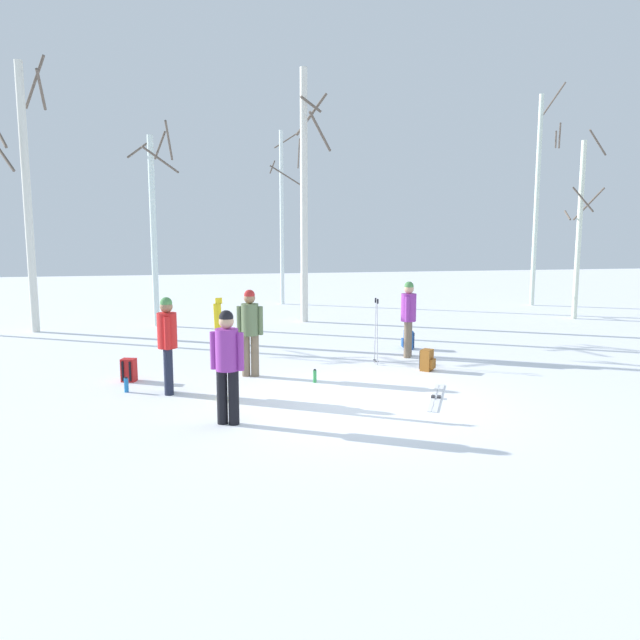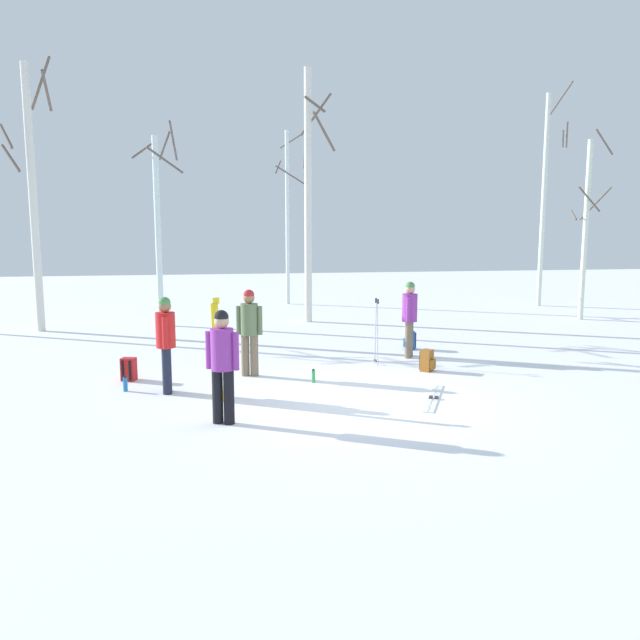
# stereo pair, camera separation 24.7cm
# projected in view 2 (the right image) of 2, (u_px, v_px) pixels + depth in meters

# --- Properties ---
(ground_plane) EXTENTS (60.00, 60.00, 0.00)m
(ground_plane) POSITION_uv_depth(u_px,v_px,m) (353.00, 401.00, 10.67)
(ground_plane) COLOR white
(person_0) EXTENTS (0.49, 0.34, 1.72)m
(person_0) POSITION_uv_depth(u_px,v_px,m) (222.00, 359.00, 9.32)
(person_0) COLOR black
(person_0) RESTS_ON ground_plane
(person_1) EXTENTS (0.34, 0.48, 1.72)m
(person_1) POSITION_uv_depth(u_px,v_px,m) (410.00, 314.00, 14.14)
(person_1) COLOR #72604C
(person_1) RESTS_ON ground_plane
(person_2) EXTENTS (0.51, 0.34, 1.72)m
(person_2) POSITION_uv_depth(u_px,v_px,m) (249.00, 327.00, 12.36)
(person_2) COLOR #72604C
(person_2) RESTS_ON ground_plane
(person_3) EXTENTS (0.34, 0.52, 1.72)m
(person_3) POSITION_uv_depth(u_px,v_px,m) (166.00, 338.00, 11.07)
(person_3) COLOR #1E2338
(person_3) RESTS_ON ground_plane
(ski_pair_planted_0) EXTENTS (0.19, 0.08, 1.77)m
(ski_pair_planted_0) POSITION_uv_depth(u_px,v_px,m) (217.00, 350.00, 10.52)
(ski_pair_planted_0) COLOR yellow
(ski_pair_planted_0) RESTS_ON ground_plane
(ski_pair_lying_0) EXTENTS (0.94, 1.72, 0.05)m
(ski_pair_lying_0) POSITION_uv_depth(u_px,v_px,m) (434.00, 398.00, 10.85)
(ski_pair_lying_0) COLOR white
(ski_pair_lying_0) RESTS_ON ground_plane
(ski_poles_0) EXTENTS (0.07, 0.27, 1.42)m
(ski_poles_0) POSITION_uv_depth(u_px,v_px,m) (377.00, 329.00, 13.45)
(ski_poles_0) COLOR #B2B2BC
(ski_poles_0) RESTS_ON ground_plane
(backpack_0) EXTENTS (0.35, 0.34, 0.44)m
(backpack_0) POSITION_uv_depth(u_px,v_px,m) (427.00, 361.00, 12.88)
(backpack_0) COLOR #99591E
(backpack_0) RESTS_ON ground_plane
(backpack_1) EXTENTS (0.31, 0.33, 0.44)m
(backpack_1) POSITION_uv_depth(u_px,v_px,m) (129.00, 369.00, 12.09)
(backpack_1) COLOR red
(backpack_1) RESTS_ON ground_plane
(backpack_2) EXTENTS (0.31, 0.29, 0.44)m
(backpack_2) POSITION_uv_depth(u_px,v_px,m) (410.00, 340.00, 15.19)
(backpack_2) COLOR #1E4C99
(backpack_2) RESTS_ON ground_plane
(water_bottle_0) EXTENTS (0.07, 0.07, 0.26)m
(water_bottle_0) POSITION_uv_depth(u_px,v_px,m) (313.00, 376.00, 11.93)
(water_bottle_0) COLOR green
(water_bottle_0) RESTS_ON ground_plane
(water_bottle_1) EXTENTS (0.08, 0.08, 0.28)m
(water_bottle_1) POSITION_uv_depth(u_px,v_px,m) (125.00, 384.00, 11.30)
(water_bottle_1) COLOR #1E72BF
(water_bottle_1) RESTS_ON ground_plane
(birch_tree_1) EXTENTS (1.50, 1.50, 7.48)m
(birch_tree_1) POSITION_uv_depth(u_px,v_px,m) (33.00, 193.00, 17.34)
(birch_tree_1) COLOR silver
(birch_tree_1) RESTS_ON ground_plane
(birch_tree_2) EXTENTS (1.45, 1.45, 5.87)m
(birch_tree_2) POSITION_uv_depth(u_px,v_px,m) (158.00, 225.00, 18.50)
(birch_tree_2) COLOR silver
(birch_tree_2) RESTS_ON ground_plane
(birch_tree_3) EXTENTS (1.26, 1.44, 6.46)m
(birch_tree_3) POSITION_uv_depth(u_px,v_px,m) (288.00, 214.00, 23.73)
(birch_tree_3) COLOR silver
(birch_tree_3) RESTS_ON ground_plane
(birch_tree_4) EXTENTS (1.05, 1.62, 7.59)m
(birch_tree_4) POSITION_uv_depth(u_px,v_px,m) (309.00, 193.00, 19.11)
(birch_tree_4) COLOR silver
(birch_tree_4) RESTS_ON ground_plane
(birch_tree_5) EXTENTS (1.20, 1.32, 5.82)m
(birch_tree_5) POSITION_uv_depth(u_px,v_px,m) (586.00, 228.00, 19.74)
(birch_tree_5) COLOR silver
(birch_tree_5) RESTS_ON ground_plane
(birch_tree_6) EXTENTS (1.05, 1.65, 8.03)m
(birch_tree_6) POSITION_uv_depth(u_px,v_px,m) (545.00, 197.00, 23.10)
(birch_tree_6) COLOR silver
(birch_tree_6) RESTS_ON ground_plane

